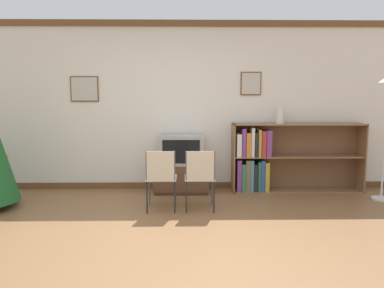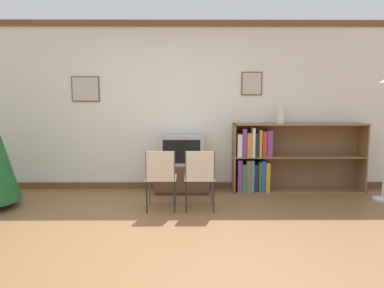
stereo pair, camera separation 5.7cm
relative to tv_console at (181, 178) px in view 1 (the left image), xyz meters
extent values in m
plane|color=brown|center=(-0.22, -2.01, -0.23)|extent=(24.00, 24.00, 0.00)
cube|color=silver|center=(-0.22, 0.30, 1.12)|extent=(9.00, 0.08, 2.70)
cube|color=brown|center=(-0.22, 0.25, 2.42)|extent=(9.00, 0.03, 0.10)
cube|color=brown|center=(-0.22, 0.25, -0.18)|extent=(9.00, 0.03, 0.10)
cube|color=brown|center=(-1.54, 0.25, 1.40)|extent=(0.44, 0.02, 0.40)
cube|color=#BCB7A8|center=(-1.54, 0.24, 1.40)|extent=(0.41, 0.01, 0.37)
cube|color=brown|center=(1.12, 0.25, 1.49)|extent=(0.33, 0.02, 0.37)
cube|color=#BCB7A8|center=(1.12, 0.24, 1.49)|extent=(0.30, 0.01, 0.33)
sphere|color=gold|center=(-2.44, -0.61, 0.46)|extent=(0.06, 0.06, 0.06)
cube|color=#412A1A|center=(0.00, 0.00, -0.20)|extent=(0.82, 0.44, 0.05)
cube|color=brown|center=(0.00, 0.00, 0.02)|extent=(0.86, 0.46, 0.41)
cube|color=#9E9E99|center=(0.00, 0.00, 0.45)|extent=(0.69, 0.44, 0.46)
cube|color=black|center=(0.00, -0.23, 0.45)|extent=(0.57, 0.01, 0.36)
cube|color=beige|center=(-0.26, -0.89, 0.20)|extent=(0.40, 0.40, 0.02)
cube|color=beige|center=(-0.26, -1.09, 0.40)|extent=(0.35, 0.01, 0.38)
cylinder|color=#4C4C51|center=(-0.44, -0.71, -0.02)|extent=(0.02, 0.02, 0.42)
cylinder|color=#4C4C51|center=(-0.08, -0.71, -0.02)|extent=(0.02, 0.02, 0.42)
cylinder|color=#4C4C51|center=(-0.44, -1.07, -0.02)|extent=(0.02, 0.02, 0.42)
cylinder|color=#4C4C51|center=(-0.08, -1.07, -0.02)|extent=(0.02, 0.02, 0.42)
cylinder|color=#4C4C51|center=(-0.44, -1.07, 0.18)|extent=(0.02, 0.02, 0.82)
cylinder|color=#4C4C51|center=(-0.08, -1.07, 0.18)|extent=(0.02, 0.02, 0.82)
cube|color=beige|center=(0.26, -0.89, 0.20)|extent=(0.40, 0.40, 0.02)
cube|color=beige|center=(0.26, -1.09, 0.40)|extent=(0.35, 0.01, 0.38)
cylinder|color=#4C4C51|center=(0.08, -0.71, -0.02)|extent=(0.02, 0.02, 0.42)
cylinder|color=#4C4C51|center=(0.44, -0.71, -0.02)|extent=(0.02, 0.02, 0.42)
cylinder|color=#4C4C51|center=(0.08, -1.07, -0.02)|extent=(0.02, 0.02, 0.42)
cylinder|color=#4C4C51|center=(0.44, -1.07, -0.02)|extent=(0.02, 0.02, 0.42)
cylinder|color=#4C4C51|center=(0.08, -1.07, 0.18)|extent=(0.02, 0.02, 0.82)
cylinder|color=#4C4C51|center=(0.44, -1.07, 0.18)|extent=(0.02, 0.02, 0.82)
cube|color=olive|center=(0.83, 0.06, 0.31)|extent=(0.02, 0.36, 1.08)
cube|color=olive|center=(2.88, 0.06, 0.31)|extent=(0.02, 0.36, 1.08)
cube|color=olive|center=(1.85, 0.06, 0.85)|extent=(2.08, 0.36, 0.02)
cube|color=olive|center=(1.85, 0.06, -0.22)|extent=(2.08, 0.36, 0.02)
cube|color=olive|center=(1.85, 0.06, 0.33)|extent=(2.04, 0.36, 0.02)
cube|color=brown|center=(1.85, 0.24, 0.31)|extent=(2.08, 0.01, 1.08)
cube|color=#7A3D7F|center=(0.91, -0.01, 0.04)|extent=(0.07, 0.22, 0.50)
cube|color=#337547|center=(0.98, 0.01, 0.01)|extent=(0.06, 0.25, 0.44)
cube|color=#756047|center=(1.05, 0.03, 0.04)|extent=(0.07, 0.29, 0.50)
cube|color=teal|center=(1.11, -0.01, 0.04)|extent=(0.05, 0.20, 0.50)
cube|color=#232328|center=(1.17, 0.02, 0.00)|extent=(0.06, 0.27, 0.43)
cube|color=#337547|center=(1.22, 0.03, 0.02)|extent=(0.04, 0.30, 0.47)
cube|color=#2D4C93|center=(1.28, 0.03, 0.03)|extent=(0.06, 0.28, 0.49)
cube|color=gold|center=(1.35, 0.03, 0.02)|extent=(0.06, 0.29, 0.46)
cube|color=silver|center=(0.90, 0.02, 0.52)|extent=(0.07, 0.26, 0.36)
cube|color=#7A3D7F|center=(0.97, -0.01, 0.56)|extent=(0.06, 0.21, 0.44)
cube|color=orange|center=(1.05, 0.02, 0.53)|extent=(0.08, 0.26, 0.37)
cube|color=silver|center=(1.11, 0.01, 0.57)|extent=(0.04, 0.25, 0.45)
cube|color=#232328|center=(1.17, 0.00, 0.53)|extent=(0.06, 0.23, 0.38)
cube|color=gold|center=(1.22, -0.01, 0.56)|extent=(0.04, 0.20, 0.42)
cube|color=#B73333|center=(1.28, -0.01, 0.55)|extent=(0.06, 0.21, 0.40)
cube|color=#7A3D7F|center=(1.36, 0.03, 0.55)|extent=(0.08, 0.28, 0.41)
cylinder|color=silver|center=(1.56, 0.06, 0.99)|extent=(0.12, 0.12, 0.27)
torus|color=silver|center=(1.56, 0.06, 1.12)|extent=(0.11, 0.11, 0.02)
cylinder|color=silver|center=(2.96, -0.48, -0.22)|extent=(0.28, 0.28, 0.03)
camera|label=1|loc=(0.06, -5.80, 1.30)|focal=35.00mm
camera|label=2|loc=(0.12, -5.80, 1.30)|focal=35.00mm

